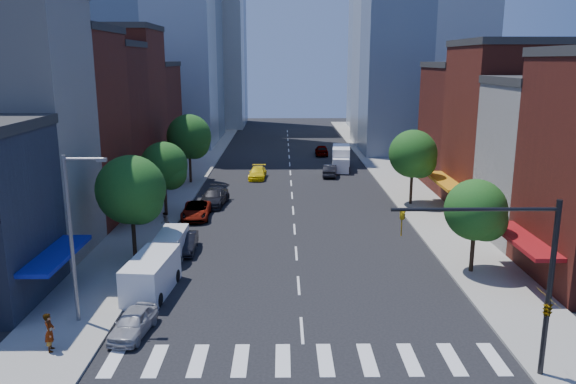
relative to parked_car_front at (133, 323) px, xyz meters
name	(u,v)px	position (x,y,z in m)	size (l,w,h in m)	color
ground	(302,330)	(8.68, 0.37, -0.66)	(220.00, 220.00, 0.00)	black
sidewalk_left	(188,176)	(-3.82, 40.37, -0.59)	(5.00, 120.00, 0.15)	gray
sidewalk_right	(393,175)	(21.18, 40.37, -0.59)	(5.00, 120.00, 0.15)	gray
crosswalk	(304,360)	(8.68, -2.63, -0.66)	(19.00, 3.00, 0.01)	silver
bldg_left_2	(45,130)	(-12.32, 20.87, 7.34)	(12.00, 9.00, 16.00)	maroon
bldg_left_3	(81,125)	(-12.32, 29.37, 6.84)	(12.00, 8.00, 15.00)	#541C15
bldg_left_4	(106,108)	(-12.32, 37.87, 7.84)	(12.00, 9.00, 17.00)	maroon
bldg_left_5	(130,117)	(-12.32, 47.37, 5.84)	(12.00, 10.00, 13.00)	#541C15
bldg_right_1	(570,165)	(29.68, 15.37, 5.34)	(12.00, 8.00, 12.00)	beige
bldg_right_2	(523,131)	(29.68, 24.37, 6.84)	(12.00, 10.00, 15.00)	maroon
bldg_right_3	(484,129)	(29.68, 34.37, 5.84)	(12.00, 10.00, 13.00)	#541C15
traffic_signal	(537,290)	(18.62, -4.13, 3.49)	(7.24, 2.24, 8.00)	black
streetlight	(74,229)	(-3.13, 1.37, 4.61)	(2.25, 0.25, 9.00)	slate
tree_left_near	(133,192)	(-2.67, 11.29, 4.20)	(4.80, 4.80, 7.30)	black
tree_left_mid	(165,168)	(-2.67, 22.29, 3.86)	(4.20, 4.20, 6.65)	black
tree_left_far	(190,138)	(-2.67, 36.29, 4.54)	(5.00, 5.00, 7.75)	black
tree_right_near	(478,212)	(20.33, 8.29, 3.53)	(4.00, 4.00, 6.20)	black
tree_right_far	(415,156)	(20.33, 26.29, 4.20)	(4.60, 4.60, 7.20)	black
parked_car_front	(133,323)	(0.00, 0.00, 0.00)	(1.57, 3.90, 1.33)	#9E9DA2
parked_car_second	(186,243)	(0.55, 12.86, 0.02)	(1.45, 4.17, 1.37)	black
parked_car_third	(196,210)	(-0.02, 21.83, 0.05)	(2.37, 5.14, 1.43)	#999999
parked_car_rear	(214,197)	(1.04, 26.46, 0.13)	(2.23, 5.49, 1.59)	black
cargo_van_near	(151,276)	(-0.26, 5.20, 0.47)	(2.64, 5.57, 2.30)	white
cargo_van_far	(171,245)	(-0.26, 11.60, 0.27)	(1.84, 4.43, 1.88)	white
taxi	(258,173)	(4.72, 38.98, 0.03)	(1.94, 4.76, 1.38)	yellow
traffic_car_oncoming	(330,170)	(13.46, 40.22, 0.07)	(1.54, 4.43, 1.46)	black
traffic_car_far	(322,150)	(13.50, 55.61, 0.11)	(1.84, 4.57, 1.56)	#999999
box_truck	(341,159)	(15.26, 44.77, 0.70)	(2.82, 7.33, 2.88)	white
pedestrian_near	(50,332)	(-3.48, -1.87, 0.45)	(0.71, 0.46, 1.93)	#999999
pedestrian_far	(165,222)	(-1.82, 17.15, 0.33)	(0.82, 0.64, 1.69)	#999999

